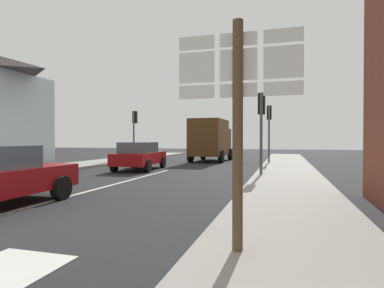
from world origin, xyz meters
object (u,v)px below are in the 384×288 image
object	(u,v)px
traffic_light_far_right	(269,121)
traffic_light_near_right	(261,115)
route_sign_post	(238,111)
delivery_truck	(211,139)
sedan_far	(140,155)
traffic_light_far_left	(135,124)

from	to	relation	value
traffic_light_far_right	traffic_light_near_right	xyz separation A→B (m)	(-0.00, -7.27, -0.15)
route_sign_post	delivery_truck	bearing A→B (deg)	103.78
sedan_far	traffic_light_far_left	world-z (taller)	traffic_light_far_left
traffic_light_far_right	traffic_light_near_right	distance (m)	7.28
route_sign_post	traffic_light_far_right	xyz separation A→B (m)	(-0.34, 16.96, 0.81)
sedan_far	traffic_light_far_right	size ratio (longest dim) A/B	1.15
traffic_light_far_right	traffic_light_far_left	world-z (taller)	traffic_light_far_right
route_sign_post	traffic_light_far_right	distance (m)	16.98
route_sign_post	traffic_light_far_left	xyz separation A→B (m)	(-10.17, 17.57, 0.76)
traffic_light_near_right	traffic_light_far_left	world-z (taller)	traffic_light_far_left
traffic_light_near_right	traffic_light_far_right	bearing A→B (deg)	90.00
traffic_light_near_right	traffic_light_far_left	distance (m)	12.60
sedan_far	delivery_truck	xyz separation A→B (m)	(2.19, 7.48, 0.89)
sedan_far	delivery_truck	size ratio (longest dim) A/B	0.86
delivery_truck	route_sign_post	distance (m)	19.37
sedan_far	route_sign_post	world-z (taller)	route_sign_post
delivery_truck	route_sign_post	bearing A→B (deg)	-76.22
delivery_truck	route_sign_post	xyz separation A→B (m)	(4.61, -18.81, 0.35)
traffic_light_far_right	traffic_light_far_left	distance (m)	9.85
delivery_truck	route_sign_post	world-z (taller)	route_sign_post
sedan_far	traffic_light_near_right	size ratio (longest dim) A/B	1.21
sedan_far	route_sign_post	bearing A→B (deg)	-59.02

